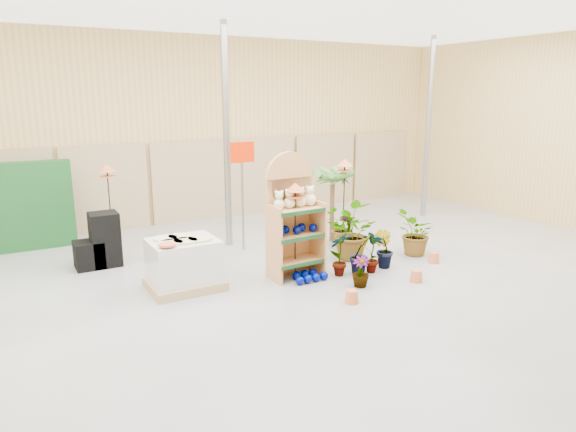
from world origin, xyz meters
name	(u,v)px	position (x,y,z in m)	size (l,w,h in m)	color
room	(290,151)	(0.00, 0.91, 2.21)	(15.20, 12.10, 4.70)	gray
display_shelf	(292,220)	(0.24, 1.26, 0.99)	(0.92, 0.60, 2.16)	#B87E4B
teddy_bears	(296,199)	(0.27, 1.15, 1.37)	(0.80, 0.21, 0.34)	#F6EEBB
gazing_balls_shelf	(296,229)	(0.24, 1.12, 0.85)	(0.79, 0.27, 0.15)	#000A70
gazing_balls_floor	(309,276)	(0.33, 0.83, 0.07)	(0.63, 0.39, 0.15)	#000A70
pallet_stack	(184,264)	(-1.62, 1.54, 0.41)	(1.17, 0.97, 0.86)	#9D835C
charcoal_planters	(100,244)	(-2.62, 3.37, 0.42)	(0.80, 0.50, 1.00)	black
trellis_stock	(20,207)	(-3.80, 5.20, 0.90)	(2.00, 0.30, 1.80)	#13471B
offer_sign	(242,174)	(0.10, 2.98, 1.57)	(0.50, 0.08, 2.20)	gray
bird_table_front	(295,190)	(0.23, 1.12, 1.53)	(0.34, 0.34, 1.66)	black
bird_table_right	(345,165)	(2.08, 2.30, 1.69)	(0.34, 0.34, 1.82)	black
bird_table_back	(107,171)	(-2.22, 4.32, 1.63)	(0.34, 0.34, 1.76)	black
palm	(333,176)	(2.04, 2.67, 1.43)	(0.70, 0.70, 1.68)	brown
potted_plant_0	(340,253)	(0.95, 0.80, 0.40)	(0.42, 0.28, 0.80)	#447C31
potted_plant_1	(361,254)	(1.30, 0.67, 0.37)	(0.40, 0.33, 0.73)	#447C31
potted_plant_2	(349,232)	(1.64, 1.50, 0.53)	(0.96, 0.83, 1.07)	#447C31
potted_plant_3	(350,232)	(1.98, 1.94, 0.37)	(0.42, 0.42, 0.74)	#447C31
potted_plant_4	(350,230)	(2.24, 2.29, 0.31)	(0.33, 0.22, 0.62)	#447C31
potted_plant_5	(312,245)	(0.90, 1.65, 0.34)	(0.37, 0.30, 0.68)	#447C31
potted_plant_6	(341,228)	(2.01, 2.27, 0.38)	(0.69, 0.60, 0.77)	#447C31
potted_plant_7	(361,272)	(0.93, 0.18, 0.26)	(0.29, 0.29, 0.51)	#447C31
potted_plant_8	(373,252)	(1.54, 0.63, 0.39)	(0.41, 0.28, 0.78)	#447C31
potted_plant_9	(383,249)	(1.89, 0.77, 0.34)	(0.38, 0.30, 0.69)	#447C31
potted_plant_10	(416,233)	(2.90, 1.01, 0.45)	(0.80, 0.70, 0.89)	#447C31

